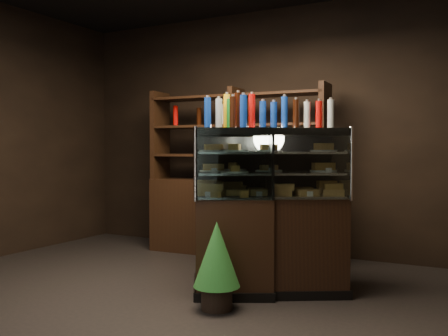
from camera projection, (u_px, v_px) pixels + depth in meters
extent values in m
plane|color=black|center=(133.00, 302.00, 4.14)|extent=(5.00, 5.00, 0.00)
cube|color=black|center=(257.00, 131.00, 6.29)|extent=(5.00, 0.02, 3.00)
cube|color=black|center=(268.00, 243.00, 4.48)|extent=(1.45, 1.22, 0.85)
cube|color=black|center=(268.00, 286.00, 4.49)|extent=(1.49, 1.26, 0.08)
cube|color=black|center=(269.00, 133.00, 4.44)|extent=(1.45, 1.22, 0.06)
cube|color=silver|center=(269.00, 195.00, 4.46)|extent=(1.38, 1.15, 0.02)
cube|color=silver|center=(269.00, 173.00, 4.46)|extent=(1.38, 1.15, 0.02)
cube|color=silver|center=(269.00, 153.00, 4.45)|extent=(1.38, 1.15, 0.02)
cube|color=white|center=(274.00, 164.00, 4.12)|extent=(1.12, 0.67, 0.60)
cylinder|color=silver|center=(351.00, 164.00, 4.16)|extent=(0.03, 0.03, 0.62)
cylinder|color=silver|center=(195.00, 164.00, 4.10)|extent=(0.03, 0.03, 0.62)
cube|color=black|center=(234.00, 238.00, 4.77)|extent=(1.18, 1.45, 0.85)
cube|color=black|center=(234.00, 277.00, 4.79)|extent=(1.22, 1.50, 0.08)
cube|color=black|center=(234.00, 134.00, 4.74)|extent=(1.18, 1.45, 0.06)
cube|color=silver|center=(234.00, 192.00, 4.76)|extent=(1.11, 1.38, 0.02)
cube|color=silver|center=(234.00, 171.00, 4.75)|extent=(1.11, 1.38, 0.02)
cube|color=silver|center=(234.00, 153.00, 4.74)|extent=(1.11, 1.38, 0.02)
cube|color=white|center=(199.00, 162.00, 4.75)|extent=(0.61, 1.16, 0.60)
cylinder|color=silver|center=(195.00, 164.00, 4.10)|extent=(0.03, 0.03, 0.62)
cylinder|color=silver|center=(203.00, 160.00, 5.40)|extent=(0.03, 0.03, 0.62)
cube|color=gold|center=(208.00, 191.00, 4.40)|extent=(0.20, 0.17, 0.06)
cube|color=gold|center=(232.00, 191.00, 4.41)|extent=(0.20, 0.17, 0.06)
cube|color=gold|center=(257.00, 191.00, 4.42)|extent=(0.20, 0.17, 0.06)
cube|color=gold|center=(281.00, 191.00, 4.44)|extent=(0.20, 0.17, 0.06)
cube|color=gold|center=(306.00, 191.00, 4.45)|extent=(0.20, 0.17, 0.06)
cube|color=gold|center=(330.00, 191.00, 4.46)|extent=(0.20, 0.17, 0.06)
cylinder|color=white|center=(213.00, 171.00, 4.43)|extent=(0.24, 0.24, 0.02)
cube|color=gold|center=(213.00, 167.00, 4.43)|extent=(0.19, 0.16, 0.05)
cylinder|color=white|center=(269.00, 171.00, 4.46)|extent=(0.24, 0.24, 0.02)
cube|color=gold|center=(269.00, 167.00, 4.45)|extent=(0.19, 0.16, 0.05)
cylinder|color=white|center=(323.00, 171.00, 4.48)|extent=(0.24, 0.24, 0.02)
cube|color=gold|center=(323.00, 167.00, 4.48)|extent=(0.19, 0.16, 0.05)
cylinder|color=white|center=(213.00, 151.00, 4.43)|extent=(0.24, 0.24, 0.02)
cube|color=gold|center=(213.00, 147.00, 4.42)|extent=(0.19, 0.16, 0.05)
cylinder|color=white|center=(269.00, 151.00, 4.45)|extent=(0.24, 0.24, 0.02)
cube|color=gold|center=(269.00, 147.00, 4.45)|extent=(0.19, 0.16, 0.05)
cylinder|color=white|center=(323.00, 151.00, 4.47)|extent=(0.24, 0.24, 0.02)
cube|color=gold|center=(323.00, 147.00, 4.47)|extent=(0.19, 0.16, 0.05)
cube|color=gold|center=(230.00, 184.00, 5.30)|extent=(0.16, 0.20, 0.06)
cube|color=gold|center=(230.00, 186.00, 5.08)|extent=(0.16, 0.20, 0.06)
cube|color=gold|center=(230.00, 187.00, 4.87)|extent=(0.16, 0.20, 0.06)
cube|color=gold|center=(230.00, 189.00, 4.65)|extent=(0.16, 0.20, 0.06)
cube|color=gold|center=(231.00, 191.00, 4.43)|extent=(0.16, 0.20, 0.06)
cube|color=gold|center=(231.00, 193.00, 4.21)|extent=(0.16, 0.20, 0.06)
cylinder|color=white|center=(233.00, 168.00, 5.24)|extent=(0.24, 0.24, 0.02)
cube|color=gold|center=(233.00, 164.00, 5.24)|extent=(0.15, 0.19, 0.05)
cylinder|color=white|center=(234.00, 170.00, 4.75)|extent=(0.24, 0.24, 0.02)
cube|color=gold|center=(234.00, 166.00, 4.75)|extent=(0.15, 0.19, 0.05)
cylinder|color=white|center=(235.00, 172.00, 4.25)|extent=(0.24, 0.24, 0.02)
cube|color=gold|center=(235.00, 168.00, 4.25)|extent=(0.15, 0.19, 0.05)
cylinder|color=white|center=(233.00, 151.00, 5.24)|extent=(0.24, 0.24, 0.02)
cube|color=gold|center=(233.00, 147.00, 5.24)|extent=(0.15, 0.19, 0.05)
cylinder|color=white|center=(234.00, 151.00, 4.74)|extent=(0.24, 0.24, 0.02)
cube|color=gold|center=(234.00, 147.00, 4.74)|extent=(0.15, 0.19, 0.05)
cylinder|color=white|center=(235.00, 151.00, 4.25)|extent=(0.24, 0.24, 0.02)
cube|color=gold|center=(235.00, 147.00, 4.25)|extent=(0.15, 0.19, 0.05)
cylinder|color=silver|center=(208.00, 113.00, 4.41)|extent=(0.06, 0.06, 0.28)
cylinder|color=silver|center=(208.00, 96.00, 4.41)|extent=(0.03, 0.03, 0.02)
cylinder|color=#0F38B2|center=(219.00, 113.00, 4.42)|extent=(0.06, 0.06, 0.28)
cylinder|color=silver|center=(219.00, 96.00, 4.41)|extent=(0.03, 0.03, 0.02)
cylinder|color=#147223|center=(230.00, 113.00, 4.42)|extent=(0.06, 0.06, 0.28)
cylinder|color=silver|center=(230.00, 96.00, 4.41)|extent=(0.03, 0.03, 0.02)
cylinder|color=black|center=(241.00, 113.00, 4.42)|extent=(0.06, 0.06, 0.28)
cylinder|color=silver|center=(241.00, 96.00, 4.42)|extent=(0.03, 0.03, 0.02)
cylinder|color=#D8590A|center=(252.00, 113.00, 4.43)|extent=(0.06, 0.06, 0.28)
cylinder|color=silver|center=(252.00, 96.00, 4.42)|extent=(0.03, 0.03, 0.02)
cylinder|color=#B20C0A|center=(263.00, 113.00, 4.43)|extent=(0.06, 0.06, 0.28)
cylinder|color=silver|center=(263.00, 96.00, 4.43)|extent=(0.03, 0.03, 0.02)
cylinder|color=yellow|center=(274.00, 113.00, 4.44)|extent=(0.06, 0.06, 0.28)
cylinder|color=silver|center=(274.00, 97.00, 4.43)|extent=(0.03, 0.03, 0.02)
cylinder|color=silver|center=(285.00, 113.00, 4.44)|extent=(0.06, 0.06, 0.28)
cylinder|color=silver|center=(286.00, 97.00, 4.44)|extent=(0.03, 0.03, 0.02)
cylinder|color=#0F38B2|center=(297.00, 113.00, 4.45)|extent=(0.06, 0.06, 0.28)
cylinder|color=silver|center=(297.00, 97.00, 4.44)|extent=(0.03, 0.03, 0.02)
cylinder|color=#147223|center=(308.00, 114.00, 4.45)|extent=(0.06, 0.06, 0.28)
cylinder|color=silver|center=(308.00, 97.00, 4.45)|extent=(0.03, 0.03, 0.02)
cylinder|color=black|center=(319.00, 114.00, 4.46)|extent=(0.06, 0.06, 0.28)
cylinder|color=silver|center=(319.00, 97.00, 4.45)|extent=(0.03, 0.03, 0.02)
cylinder|color=#D8590A|center=(329.00, 114.00, 4.46)|extent=(0.06, 0.06, 0.28)
cylinder|color=silver|center=(330.00, 97.00, 4.46)|extent=(0.03, 0.03, 0.02)
cylinder|color=silver|center=(233.00, 119.00, 5.28)|extent=(0.06, 0.06, 0.28)
cylinder|color=silver|center=(233.00, 105.00, 5.27)|extent=(0.03, 0.03, 0.02)
cylinder|color=#0F38B2|center=(233.00, 119.00, 5.18)|extent=(0.06, 0.06, 0.28)
cylinder|color=silver|center=(233.00, 104.00, 5.17)|extent=(0.03, 0.03, 0.02)
cylinder|color=#147223|center=(233.00, 118.00, 5.08)|extent=(0.06, 0.06, 0.28)
cylinder|color=silver|center=(233.00, 103.00, 5.07)|extent=(0.03, 0.03, 0.02)
cylinder|color=black|center=(233.00, 117.00, 4.98)|extent=(0.06, 0.06, 0.28)
cylinder|color=silver|center=(233.00, 102.00, 4.97)|extent=(0.03, 0.03, 0.02)
cylinder|color=#D8590A|center=(234.00, 117.00, 4.88)|extent=(0.06, 0.06, 0.28)
cylinder|color=silver|center=(234.00, 101.00, 4.87)|extent=(0.03, 0.03, 0.02)
cylinder|color=#B20C0A|center=(234.00, 116.00, 4.78)|extent=(0.06, 0.06, 0.28)
cylinder|color=silver|center=(234.00, 100.00, 4.77)|extent=(0.03, 0.03, 0.02)
cylinder|color=yellow|center=(234.00, 115.00, 4.68)|extent=(0.06, 0.06, 0.28)
cylinder|color=silver|center=(234.00, 99.00, 4.67)|extent=(0.03, 0.03, 0.02)
cylinder|color=silver|center=(234.00, 115.00, 4.58)|extent=(0.06, 0.06, 0.28)
cylinder|color=silver|center=(234.00, 98.00, 4.58)|extent=(0.03, 0.03, 0.02)
cylinder|color=#0F38B2|center=(234.00, 114.00, 4.48)|extent=(0.06, 0.06, 0.28)
cylinder|color=silver|center=(234.00, 97.00, 4.48)|extent=(0.03, 0.03, 0.02)
cylinder|color=#147223|center=(234.00, 113.00, 4.38)|extent=(0.06, 0.06, 0.28)
cylinder|color=silver|center=(234.00, 96.00, 4.38)|extent=(0.03, 0.03, 0.02)
cylinder|color=black|center=(235.00, 112.00, 4.28)|extent=(0.06, 0.06, 0.28)
cylinder|color=silver|center=(235.00, 95.00, 4.28)|extent=(0.03, 0.03, 0.02)
cylinder|color=#D8590A|center=(235.00, 111.00, 4.18)|extent=(0.06, 0.06, 0.28)
cylinder|color=silver|center=(235.00, 93.00, 4.18)|extent=(0.03, 0.03, 0.02)
cylinder|color=black|center=(217.00, 298.00, 3.95)|extent=(0.25, 0.25, 0.19)
cone|color=#175119|center=(217.00, 254.00, 3.94)|extent=(0.37, 0.37, 0.52)
cone|color=#175119|center=(217.00, 233.00, 3.93)|extent=(0.29, 0.29, 0.36)
cube|color=black|center=(236.00, 218.00, 5.97)|extent=(2.22, 0.52, 0.90)
cube|color=black|center=(160.00, 135.00, 6.39)|extent=(0.08, 0.38, 1.10)
cube|color=black|center=(236.00, 134.00, 5.93)|extent=(0.08, 0.38, 1.10)
cube|color=black|center=(325.00, 133.00, 5.47)|extent=(0.08, 0.38, 1.10)
cube|color=black|center=(236.00, 155.00, 5.94)|extent=(2.17, 0.48, 0.03)
cube|color=black|center=(236.00, 126.00, 5.93)|extent=(2.17, 0.48, 0.03)
cube|color=black|center=(236.00, 96.00, 5.91)|extent=(2.17, 0.48, 0.03)
cylinder|color=silver|center=(176.00, 145.00, 6.29)|extent=(0.06, 0.06, 0.22)
cylinder|color=#0F38B2|center=(199.00, 145.00, 6.15)|extent=(0.06, 0.06, 0.22)
cylinder|color=#147223|center=(224.00, 145.00, 6.01)|extent=(0.06, 0.06, 0.22)
cylinder|color=black|center=(249.00, 145.00, 5.86)|extent=(0.06, 0.06, 0.22)
cylinder|color=#D8590A|center=(276.00, 145.00, 5.72)|extent=(0.06, 0.06, 0.22)
cylinder|color=#B20C0A|center=(304.00, 145.00, 5.58)|extent=(0.06, 0.06, 0.22)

